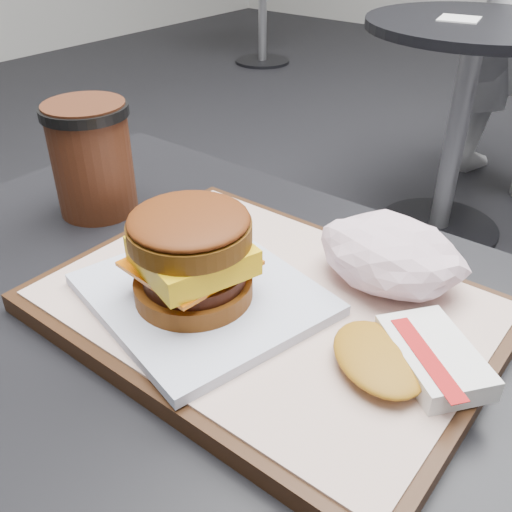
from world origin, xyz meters
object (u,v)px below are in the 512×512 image
object	(u,v)px
customer_table	(203,471)
serving_tray	(266,308)
breakfast_sandwich	(195,265)
hash_brown	(409,357)
coffee_cup	(91,155)
neighbor_table	(466,84)
crumpled_wrapper	(391,255)

from	to	relation	value
customer_table	serving_tray	xyz separation A→B (m)	(0.04, 0.06, 0.20)
breakfast_sandwich	hash_brown	xyz separation A→B (m)	(0.18, 0.04, -0.03)
serving_tray	breakfast_sandwich	world-z (taller)	breakfast_sandwich
coffee_cup	neighbor_table	xyz separation A→B (m)	(-0.11, 1.55, -0.29)
breakfast_sandwich	hash_brown	distance (m)	0.18
hash_brown	crumpled_wrapper	bearing A→B (deg)	124.79
neighbor_table	hash_brown	bearing A→B (deg)	-71.94
serving_tray	coffee_cup	size ratio (longest dim) A/B	2.95
crumpled_wrapper	coffee_cup	bearing A→B (deg)	-171.70
serving_tray	coffee_cup	bearing A→B (deg)	172.14
breakfast_sandwich	neighbor_table	xyz separation A→B (m)	(-0.34, 1.63, -0.28)
breakfast_sandwich	serving_tray	bearing A→B (deg)	44.27
hash_brown	crumpled_wrapper	world-z (taller)	crumpled_wrapper
serving_tray	customer_table	bearing A→B (deg)	-121.15
hash_brown	neighbor_table	distance (m)	1.69
breakfast_sandwich	neighbor_table	world-z (taller)	breakfast_sandwich
serving_tray	hash_brown	distance (m)	0.14
serving_tray	hash_brown	xyz separation A→B (m)	(0.13, -0.00, 0.02)
breakfast_sandwich	neighbor_table	size ratio (longest dim) A/B	0.30
coffee_cup	crumpled_wrapper	bearing A→B (deg)	8.30
hash_brown	customer_table	bearing A→B (deg)	-161.62
customer_table	neighbor_table	xyz separation A→B (m)	(-0.35, 1.65, -0.03)
customer_table	serving_tray	distance (m)	0.21
serving_tray	breakfast_sandwich	bearing A→B (deg)	-135.73
customer_table	breakfast_sandwich	size ratio (longest dim) A/B	3.55
customer_table	crumpled_wrapper	size ratio (longest dim) A/B	6.15
serving_tray	neighbor_table	bearing A→B (deg)	103.61
customer_table	serving_tray	bearing A→B (deg)	58.85
hash_brown	crumpled_wrapper	distance (m)	0.11
customer_table	coffee_cup	size ratio (longest dim) A/B	6.22
crumpled_wrapper	serving_tray	bearing A→B (deg)	-128.33
hash_brown	coffee_cup	xyz separation A→B (m)	(-0.41, 0.04, 0.04)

